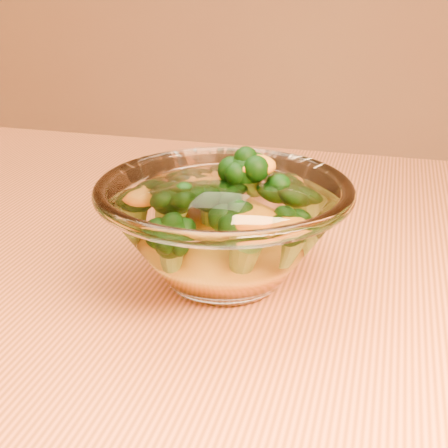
% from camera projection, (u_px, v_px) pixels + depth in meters
% --- Properties ---
extents(table, '(1.20, 0.80, 0.75)m').
position_uv_depth(table, '(297.00, 390.00, 0.55)').
color(table, '#DD7142').
rests_on(table, ground).
extents(glass_bowl, '(0.21, 0.21, 0.09)m').
position_uv_depth(glass_bowl, '(224.00, 229.00, 0.51)').
color(glass_bowl, white).
rests_on(glass_bowl, table).
extents(cheese_sauce, '(0.10, 0.10, 0.03)m').
position_uv_depth(cheese_sauce, '(224.00, 250.00, 0.51)').
color(cheese_sauce, '#F4A414').
rests_on(cheese_sauce, glass_bowl).
extents(broccoli_heap, '(0.14, 0.13, 0.08)m').
position_uv_depth(broccoli_heap, '(228.00, 210.00, 0.51)').
color(broccoli_heap, black).
rests_on(broccoli_heap, cheese_sauce).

